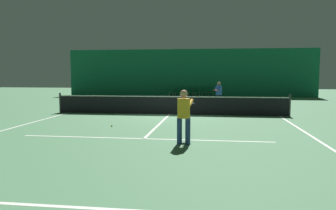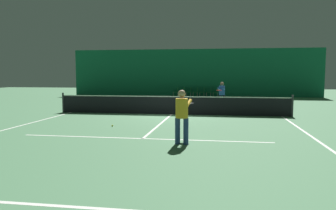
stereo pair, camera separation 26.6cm
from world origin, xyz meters
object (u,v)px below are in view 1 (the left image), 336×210
tennis_net (170,105)px  courtside_chair_5 (205,91)px  courtside_chair_0 (172,91)px  tennis_ball (112,126)px  player_far (219,93)px  courtside_chair_4 (198,91)px  courtside_chair_6 (212,92)px  player_near (184,113)px  courtside_chair_3 (192,91)px  courtside_chair_2 (185,91)px  courtside_chair_1 (179,91)px

tennis_net → courtside_chair_5: size_ratio=14.29×
courtside_chair_0 → tennis_ball: bearing=-0.9°
player_far → courtside_chair_4: player_far is taller
player_far → courtside_chair_6: player_far is taller
courtside_chair_0 → courtside_chair_6: (3.64, 0.00, 0.00)m
tennis_ball → courtside_chair_0: bearing=89.1°
tennis_net → courtside_chair_6: bearing=80.9°
courtside_chair_5 → courtside_chair_6: bearing=90.0°
player_near → player_far: player_near is taller
player_far → courtside_chair_3: 9.73m
courtside_chair_0 → courtside_chair_4: (2.43, 0.00, 0.00)m
courtside_chair_4 → tennis_ball: bearing=-8.8°
courtside_chair_2 → courtside_chair_6: same height
player_near → courtside_chair_0: size_ratio=1.93×
courtside_chair_2 → tennis_ball: size_ratio=12.73×
courtside_chair_5 → courtside_chair_6: (0.61, 0.00, 0.00)m
player_far → courtside_chair_1: player_far is taller
player_far → courtside_chair_4: bearing=-159.1°
courtside_chair_0 → courtside_chair_6: bearing=90.0°
tennis_ball → courtside_chair_4: bearing=81.2°
courtside_chair_1 → courtside_chair_6: same height
courtside_chair_1 → courtside_chair_4: same height
player_far → courtside_chair_0: (-4.08, 9.46, -0.44)m
courtside_chair_2 → courtside_chair_6: (2.43, 0.00, 0.00)m
courtside_chair_0 → courtside_chair_3: 1.82m
courtside_chair_1 → courtside_chair_3: (1.21, 0.00, 0.00)m
courtside_chair_1 → courtside_chair_2: 0.61m
tennis_net → courtside_chair_5: (1.53, 13.29, -0.03)m
player_near → courtside_chair_0: bearing=14.7°
courtside_chair_1 → courtside_chair_0: bearing=-90.0°
courtside_chair_0 → courtside_chair_3: same height
courtside_chair_6 → courtside_chair_1: bearing=-90.0°
courtside_chair_1 → player_near: bearing=6.3°
courtside_chair_0 → courtside_chair_3: (1.82, 0.00, 0.00)m
courtside_chair_5 → tennis_ball: courtside_chair_5 is taller
courtside_chair_0 → courtside_chair_1: size_ratio=1.00×
player_far → courtside_chair_2: player_far is taller
courtside_chair_0 → courtside_chair_2: size_ratio=1.00×
courtside_chair_5 → courtside_chair_1: bearing=-90.0°
courtside_chair_1 → player_far: bearing=20.1°
courtside_chair_0 → courtside_chair_2: 1.21m
courtside_chair_0 → courtside_chair_5: size_ratio=1.00×
courtside_chair_3 → courtside_chair_5: same height
player_far → courtside_chair_6: (-0.44, 9.46, -0.44)m
courtside_chair_1 → courtside_chair_3: same height
player_near → courtside_chair_3: 20.35m
courtside_chair_0 → courtside_chair_6: same height
courtside_chair_1 → courtside_chair_5: 2.43m
tennis_net → courtside_chair_2: (-0.29, 13.29, -0.03)m
courtside_chair_3 → courtside_chair_6: same height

